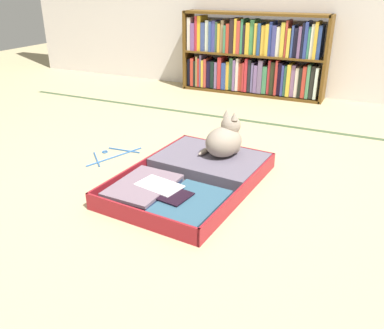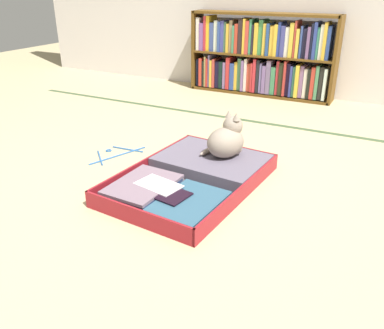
% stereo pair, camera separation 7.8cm
% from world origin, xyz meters
% --- Properties ---
extents(ground_plane, '(10.00, 10.00, 0.00)m').
position_xyz_m(ground_plane, '(0.00, 0.00, 0.00)').
color(ground_plane, tan).
extents(tatami_border, '(4.80, 0.05, 0.00)m').
position_xyz_m(tatami_border, '(0.00, 1.39, 0.00)').
color(tatami_border, '#3C5132').
rests_on(tatami_border, ground_plane).
extents(bookshelf, '(1.46, 0.23, 0.79)m').
position_xyz_m(bookshelf, '(-0.37, 2.26, 0.37)').
color(bookshelf, brown).
rests_on(bookshelf, ground_plane).
extents(open_suitcase, '(0.73, 1.02, 0.09)m').
position_xyz_m(open_suitcase, '(-0.04, 0.17, 0.04)').
color(open_suitcase, maroon).
rests_on(open_suitcase, ground_plane).
extents(black_cat, '(0.28, 0.30, 0.27)m').
position_xyz_m(black_cat, '(0.06, 0.42, 0.20)').
color(black_cat, gray).
rests_on(black_cat, open_suitcase).
extents(clothes_hanger, '(0.28, 0.41, 0.01)m').
position_xyz_m(clothes_hanger, '(-0.70, 0.29, 0.01)').
color(clothes_hanger, '#2D609F').
rests_on(clothes_hanger, ground_plane).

